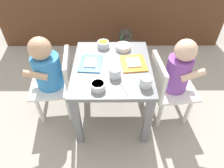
# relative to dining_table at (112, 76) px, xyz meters

# --- Properties ---
(ground_plane) EXTENTS (7.00, 7.00, 0.00)m
(ground_plane) POSITION_rel_dining_table_xyz_m (0.00, 0.00, -0.36)
(ground_plane) COLOR #9E998E
(kitchen_cabinet_back) EXTENTS (2.28, 0.32, 0.86)m
(kitchen_cabinet_back) POSITION_rel_dining_table_xyz_m (0.00, 1.08, 0.08)
(kitchen_cabinet_back) COLOR #56331E
(kitchen_cabinet_back) RESTS_ON ground
(dining_table) EXTENTS (0.49, 0.56, 0.44)m
(dining_table) POSITION_rel_dining_table_xyz_m (0.00, 0.00, 0.00)
(dining_table) COLOR slate
(dining_table) RESTS_ON ground
(seated_child_left) EXTENTS (0.31, 0.31, 0.63)m
(seated_child_left) POSITION_rel_dining_table_xyz_m (-0.40, 0.02, 0.03)
(seated_child_left) COLOR white
(seated_child_left) RESTS_ON ground
(seated_child_right) EXTENTS (0.31, 0.31, 0.63)m
(seated_child_right) POSITION_rel_dining_table_xyz_m (0.40, -0.02, 0.03)
(seated_child_right) COLOR white
(seated_child_right) RESTS_ON ground
(dog) EXTENTS (0.22, 0.43, 0.30)m
(dog) POSITION_rel_dining_table_xyz_m (0.16, 0.58, -0.16)
(dog) COLOR #332D28
(dog) RESTS_ON ground
(food_tray_left) EXTENTS (0.15, 0.19, 0.02)m
(food_tray_left) POSITION_rel_dining_table_xyz_m (-0.13, 0.02, 0.09)
(food_tray_left) COLOR #388CD8
(food_tray_left) RESTS_ON dining_table
(food_tray_right) EXTENTS (0.17, 0.19, 0.02)m
(food_tray_right) POSITION_rel_dining_table_xyz_m (0.13, 0.02, 0.09)
(food_tray_right) COLOR orange
(food_tray_right) RESTS_ON dining_table
(water_cup_left) EXTENTS (0.07, 0.07, 0.06)m
(water_cup_left) POSITION_rel_dining_table_xyz_m (0.18, -0.18, 0.11)
(water_cup_left) COLOR white
(water_cup_left) RESTS_ON dining_table
(water_cup_right) EXTENTS (0.07, 0.07, 0.06)m
(water_cup_right) POSITION_rel_dining_table_xyz_m (0.02, -0.10, 0.11)
(water_cup_right) COLOR white
(water_cup_right) RESTS_ON dining_table
(cereal_bowl_left_side) EXTENTS (0.08, 0.08, 0.04)m
(cereal_bowl_left_side) POSITION_rel_dining_table_xyz_m (-0.08, -0.20, 0.10)
(cereal_bowl_left_side) COLOR white
(cereal_bowl_left_side) RESTS_ON dining_table
(cereal_bowl_right_side) EXTENTS (0.08, 0.08, 0.04)m
(cereal_bowl_right_side) POSITION_rel_dining_table_xyz_m (-0.06, 0.22, 0.10)
(cereal_bowl_right_side) COLOR white
(cereal_bowl_right_side) RESTS_ON dining_table
(veggie_bowl_far) EXTENTS (0.10, 0.10, 0.03)m
(veggie_bowl_far) POSITION_rel_dining_table_xyz_m (0.08, 0.19, 0.10)
(veggie_bowl_far) COLOR white
(veggie_bowl_far) RESTS_ON dining_table
(spoon_by_left_tray) EXTENTS (0.04, 0.10, 0.01)m
(spoon_by_left_tray) POSITION_rel_dining_table_xyz_m (0.06, -0.19, 0.09)
(spoon_by_left_tray) COLOR silver
(spoon_by_left_tray) RESTS_ON dining_table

